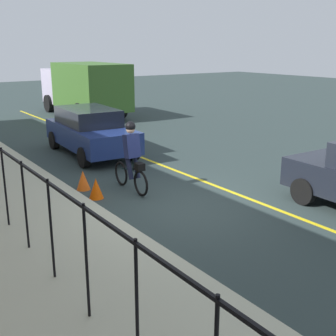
{
  "coord_description": "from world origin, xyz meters",
  "views": [
    {
      "loc": [
        -7.55,
        5.86,
        3.63
      ],
      "look_at": [
        0.15,
        0.47,
        1.0
      ],
      "focal_mm": 46.73,
      "sensor_mm": 36.0,
      "label": 1
    }
  ],
  "objects_px": {
    "traffic_cone_near": "(83,180)",
    "box_truck_background": "(85,87)",
    "cyclist_lead": "(132,157)",
    "parked_sedan_rear": "(90,131)",
    "traffic_cone_far": "(96,188)"
  },
  "relations": [
    {
      "from": "cyclist_lead",
      "to": "traffic_cone_far",
      "type": "distance_m",
      "value": 1.2
    },
    {
      "from": "parked_sedan_rear",
      "to": "box_truck_background",
      "type": "distance_m",
      "value": 8.82
    },
    {
      "from": "cyclist_lead",
      "to": "box_truck_background",
      "type": "relative_size",
      "value": 0.27
    },
    {
      "from": "box_truck_background",
      "to": "traffic_cone_far",
      "type": "bearing_deg",
      "value": 156.65
    },
    {
      "from": "cyclist_lead",
      "to": "box_truck_background",
      "type": "height_order",
      "value": "box_truck_background"
    },
    {
      "from": "parked_sedan_rear",
      "to": "traffic_cone_far",
      "type": "xyz_separation_m",
      "value": [
        -4.3,
        1.9,
        -0.57
      ]
    },
    {
      "from": "traffic_cone_far",
      "to": "box_truck_background",
      "type": "bearing_deg",
      "value": -23.66
    },
    {
      "from": "traffic_cone_near",
      "to": "box_truck_background",
      "type": "bearing_deg",
      "value": -25.02
    },
    {
      "from": "box_truck_background",
      "to": "traffic_cone_near",
      "type": "relative_size",
      "value": 13.09
    },
    {
      "from": "parked_sedan_rear",
      "to": "traffic_cone_near",
      "type": "distance_m",
      "value": 3.99
    },
    {
      "from": "box_truck_background",
      "to": "traffic_cone_far",
      "type": "xyz_separation_m",
      "value": [
        -12.36,
        5.41,
        -1.29
      ]
    },
    {
      "from": "parked_sedan_rear",
      "to": "traffic_cone_far",
      "type": "height_order",
      "value": "parked_sedan_rear"
    },
    {
      "from": "traffic_cone_near",
      "to": "cyclist_lead",
      "type": "bearing_deg",
      "value": -131.0
    },
    {
      "from": "parked_sedan_rear",
      "to": "cyclist_lead",
      "type": "bearing_deg",
      "value": -8.1
    },
    {
      "from": "cyclist_lead",
      "to": "box_truck_background",
      "type": "distance_m",
      "value": 13.16
    }
  ]
}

